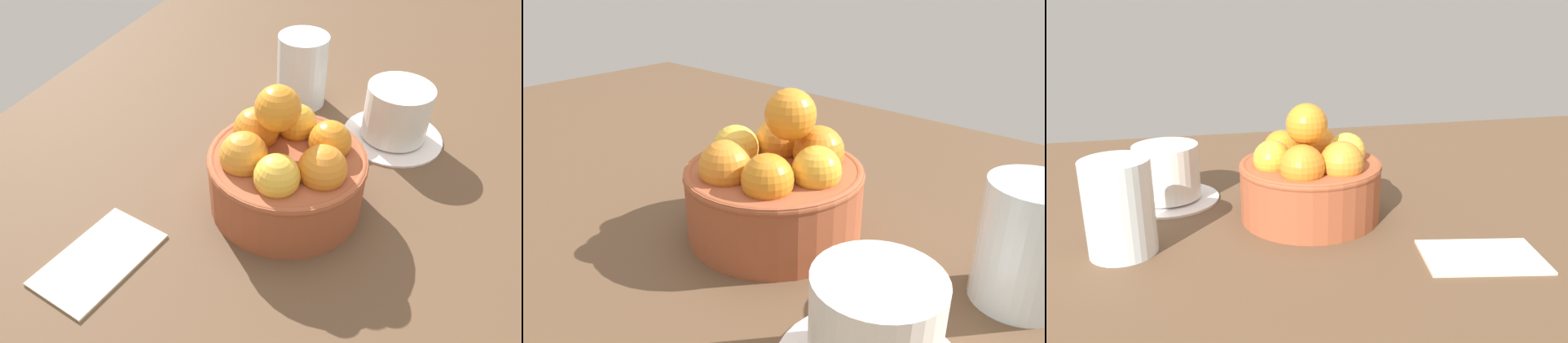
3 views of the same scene
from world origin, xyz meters
TOP-DOWN VIEW (x-y plane):
  - ground_plane at (0.00, 0.00)cm, footprint 154.76×86.26cm
  - terracotta_bowl at (-0.01, 0.10)cm, footprint 16.81×16.81cm
  - coffee_cup at (16.83, -8.95)cm, footprint 12.82×12.82cm
  - water_glass at (21.02, 5.05)cm, footprint 6.95×6.95cm
  - folded_napkin at (-14.55, 14.46)cm, footprint 13.18×9.64cm

SIDE VIEW (x-z plane):
  - ground_plane at x=0.00cm, z-range -3.50..0.00cm
  - folded_napkin at x=-14.55cm, z-range 0.00..0.60cm
  - coffee_cup at x=16.83cm, z-range -0.35..7.16cm
  - terracotta_bowl at x=-0.01cm, z-range -2.13..11.97cm
  - water_glass at x=21.02cm, z-range 0.00..10.03cm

